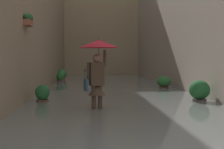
# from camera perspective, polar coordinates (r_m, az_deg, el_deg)

# --- Properties ---
(ground_plane) EXTENTS (60.00, 60.00, 0.00)m
(ground_plane) POSITION_cam_1_polar(r_m,az_deg,el_deg) (14.46, -0.05, -3.35)
(ground_plane) COLOR slate
(flood_water) EXTENTS (6.68, 29.84, 0.20)m
(flood_water) POSITION_cam_1_polar(r_m,az_deg,el_deg) (14.44, -0.05, -2.95)
(flood_water) COLOR slate
(flood_water) RESTS_ON ground_plane
(building_facade_far) EXTENTS (9.48, 1.80, 10.60)m
(building_facade_far) POSITION_cam_1_polar(r_m,az_deg,el_deg) (27.42, -1.93, 10.78)
(building_facade_far) COLOR tan
(building_facade_far) RESTS_ON ground_plane
(person_wading) EXTENTS (1.09, 1.09, 2.15)m
(person_wading) POSITION_cam_1_polar(r_m,az_deg,el_deg) (8.91, -2.47, 2.59)
(person_wading) COLOR #4C4233
(person_wading) RESTS_ON ground_plane
(potted_plant_far_left) EXTENTS (0.66, 0.66, 0.87)m
(potted_plant_far_left) POSITION_cam_1_polar(r_m,az_deg,el_deg) (10.83, 14.91, -2.97)
(potted_plant_far_left) COLOR #66605B
(potted_plant_far_left) RESTS_ON ground_plane
(potted_plant_mid_right) EXTENTS (0.43, 0.43, 0.77)m
(potted_plant_mid_right) POSITION_cam_1_polar(r_m,az_deg,el_deg) (18.04, -8.97, -0.80)
(potted_plant_mid_right) COLOR #66605B
(potted_plant_mid_right) RESTS_ON ground_plane
(potted_plant_near_left) EXTENTS (0.62, 0.62, 0.73)m
(potted_plant_near_left) POSITION_cam_1_polar(r_m,az_deg,el_deg) (15.18, 8.97, -1.50)
(potted_plant_near_left) COLOR brown
(potted_plant_near_left) RESTS_ON ground_plane
(potted_plant_near_right) EXTENTS (0.45, 0.45, 0.74)m
(potted_plant_near_right) POSITION_cam_1_polar(r_m,az_deg,el_deg) (10.58, -11.98, -3.59)
(potted_plant_near_right) COLOR brown
(potted_plant_near_right) RESTS_ON ground_plane
(potted_plant_far_right) EXTENTS (0.55, 0.55, 0.86)m
(potted_plant_far_right) POSITION_cam_1_polar(r_m,az_deg,el_deg) (20.25, -8.67, -0.16)
(potted_plant_far_right) COLOR brown
(potted_plant_far_right) RESTS_ON ground_plane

